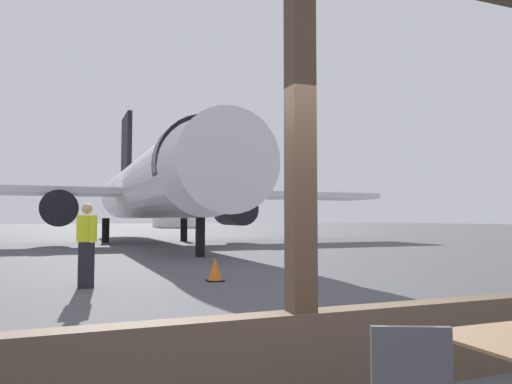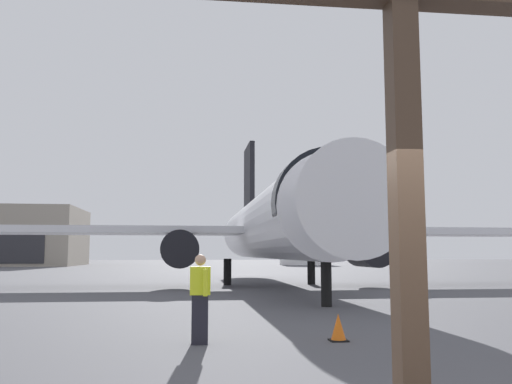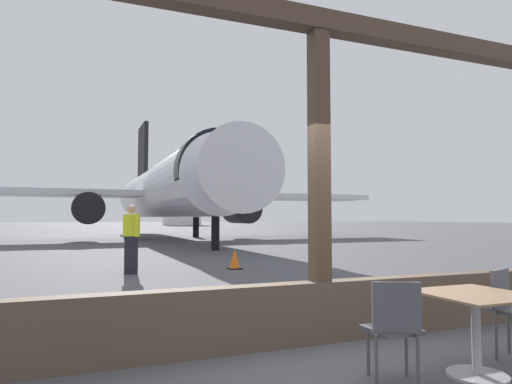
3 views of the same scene
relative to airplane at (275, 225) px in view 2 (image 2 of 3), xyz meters
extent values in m
plane|color=#4C4C51|center=(-3.02, 14.72, -3.26)|extent=(220.00, 220.00, 0.00)
cube|color=#4C3828|center=(-3.02, -25.28, -1.44)|extent=(0.20, 0.20, 3.63)
cylinder|color=silver|center=(0.00, 1.20, 0.02)|extent=(3.61, 26.17, 3.61)
cone|color=silver|center=(0.00, -13.19, 0.02)|extent=(3.43, 2.60, 3.43)
cylinder|color=black|center=(0.00, -11.29, 0.17)|extent=(3.69, 0.90, 3.69)
cube|color=silver|center=(-8.05, 0.92, -0.28)|extent=(14.29, 4.20, 0.36)
cube|color=silver|center=(8.05, 0.92, -0.28)|extent=(14.29, 4.20, 0.36)
cylinder|color=black|center=(-5.01, -0.48, -1.28)|extent=(1.90, 3.20, 1.90)
cylinder|color=black|center=(5.01, -0.48, -1.28)|extent=(1.90, 3.20, 1.90)
cube|color=black|center=(0.00, 12.78, 4.22)|extent=(0.36, 4.40, 5.20)
cylinder|color=black|center=(0.00, -10.99, -2.52)|extent=(0.36, 0.36, 1.47)
cylinder|color=black|center=(-2.40, 1.92, -2.52)|extent=(0.44, 0.44, 1.47)
cylinder|color=black|center=(2.40, 1.92, -2.52)|extent=(0.44, 0.44, 1.47)
cube|color=black|center=(-4.34, -18.10, -2.78)|extent=(0.32, 0.20, 0.95)
cube|color=yellow|center=(-4.34, -18.10, -2.03)|extent=(0.40, 0.22, 0.55)
sphere|color=tan|center=(-4.34, -18.10, -1.63)|extent=(0.22, 0.22, 0.22)
cylinder|color=yellow|center=(-4.25, -18.31, -2.06)|extent=(0.09, 0.09, 0.52)
cylinder|color=yellow|center=(-4.44, -17.88, -2.06)|extent=(0.09, 0.09, 0.52)
cone|color=orange|center=(-1.55, -18.04, -2.98)|extent=(0.32, 0.32, 0.55)
cube|color=black|center=(-1.55, -18.04, -3.24)|extent=(0.36, 0.36, 0.03)
cube|color=#9E9384|center=(-30.68, 55.04, 0.93)|extent=(20.13, 15.98, 8.39)
cylinder|color=white|center=(13.36, 56.15, -0.52)|extent=(7.46, 7.46, 5.47)
camera|label=1|loc=(-4.81, -28.81, -1.83)|focal=34.21mm
camera|label=2|loc=(-4.58, -29.06, -1.50)|focal=38.45mm
camera|label=3|loc=(-5.64, -29.84, -1.84)|focal=31.43mm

